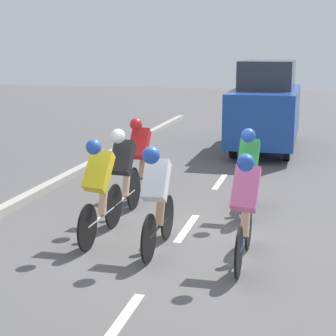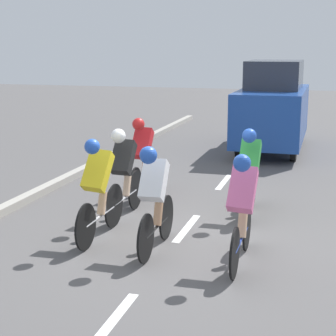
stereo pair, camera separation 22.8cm
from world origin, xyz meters
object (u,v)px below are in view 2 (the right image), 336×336
object	(u,v)px
cyclist_white	(154,195)
cyclist_green	(250,170)
cyclist_red	(142,155)
support_car	(273,107)
cyclist_black	(124,171)
cyclist_pink	(242,206)
cyclist_yellow	(98,186)

from	to	relation	value
cyclist_white	cyclist_green	bearing A→B (deg)	-115.86
cyclist_red	support_car	distance (m)	5.96
cyclist_black	cyclist_pink	distance (m)	2.64
cyclist_red	support_car	size ratio (longest dim) A/B	0.37
cyclist_pink	cyclist_black	bearing A→B (deg)	-34.69
cyclist_black	cyclist_pink	world-z (taller)	cyclist_black
cyclist_black	support_car	bearing A→B (deg)	-103.57
cyclist_white	cyclist_green	world-z (taller)	cyclist_white
cyclist_yellow	support_car	distance (m)	8.32
cyclist_green	cyclist_red	bearing A→B (deg)	-17.41
cyclist_black	cyclist_white	distance (m)	1.65
support_car	cyclist_yellow	bearing A→B (deg)	78.28
cyclist_pink	cyclist_yellow	size ratio (longest dim) A/B	0.99
cyclist_red	cyclist_green	size ratio (longest dim) A/B	0.95
cyclist_yellow	support_car	bearing A→B (deg)	-101.72
cyclist_red	cyclist_pink	xyz separation A→B (m)	(-2.31, 2.89, -0.01)
cyclist_red	cyclist_yellow	xyz separation A→B (m)	(-0.16, 2.48, -0.00)
cyclist_pink	support_car	distance (m)	8.57
cyclist_black	cyclist_white	world-z (taller)	cyclist_black
support_car	cyclist_pink	bearing A→B (deg)	93.12
cyclist_pink	cyclist_green	bearing A→B (deg)	-84.58
cyclist_red	support_car	bearing A→B (deg)	-108.09
cyclist_white	support_car	distance (m)	8.44
cyclist_black	cyclist_red	xyz separation A→B (m)	(0.15, -1.39, 0.00)
cyclist_pink	support_car	world-z (taller)	support_car
cyclist_green	support_car	world-z (taller)	support_car
cyclist_red	cyclist_black	bearing A→B (deg)	95.99
cyclist_white	cyclist_pink	bearing A→B (deg)	172.80
cyclist_white	cyclist_red	world-z (taller)	cyclist_red
cyclist_white	support_car	xyz separation A→B (m)	(-0.76, -8.40, 0.38)
cyclist_green	cyclist_black	bearing A→B (deg)	20.61
cyclist_white	support_car	bearing A→B (deg)	-95.14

